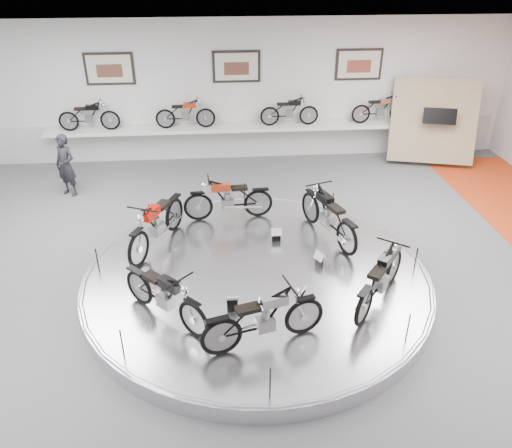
{
  "coord_description": "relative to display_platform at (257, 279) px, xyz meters",
  "views": [
    {
      "loc": [
        -0.66,
        -7.39,
        5.6
      ],
      "look_at": [
        0.01,
        0.6,
        1.16
      ],
      "focal_mm": 35.0,
      "sensor_mm": 36.0,
      "label": 1
    }
  ],
  "objects": [
    {
      "name": "floor",
      "position": [
        0.0,
        -0.3,
        -0.15
      ],
      "size": [
        16.0,
        16.0,
        0.0
      ],
      "primitive_type": "plane",
      "color": "#565659",
      "rests_on": "ground"
    },
    {
      "name": "ceiling",
      "position": [
        0.0,
        -0.3,
        3.85
      ],
      "size": [
        16.0,
        16.0,
        0.0
      ],
      "primitive_type": "plane",
      "rotation": [
        3.14,
        0.0,
        0.0
      ],
      "color": "white",
      "rests_on": "wall_back"
    },
    {
      "name": "wall_back",
      "position": [
        0.0,
        6.7,
        1.85
      ],
      "size": [
        16.0,
        0.0,
        16.0
      ],
      "primitive_type": "plane",
      "rotation": [
        1.57,
        0.0,
        0.0
      ],
      "color": "silver",
      "rests_on": "floor"
    },
    {
      "name": "dado_band",
      "position": [
        0.0,
        6.68,
        0.4
      ],
      "size": [
        15.68,
        0.04,
        1.1
      ],
      "primitive_type": "cube",
      "color": "#BCBCBA",
      "rests_on": "floor"
    },
    {
      "name": "display_platform",
      "position": [
        0.0,
        0.0,
        0.0
      ],
      "size": [
        6.4,
        6.4,
        0.3
      ],
      "primitive_type": "cylinder",
      "color": "silver",
      "rests_on": "floor"
    },
    {
      "name": "platform_rim",
      "position": [
        0.0,
        0.0,
        0.12
      ],
      "size": [
        6.4,
        6.4,
        0.1
      ],
      "primitive_type": "torus",
      "color": "#B2B2BA",
      "rests_on": "display_platform"
    },
    {
      "name": "shelf",
      "position": [
        0.0,
        6.4,
        0.85
      ],
      "size": [
        11.0,
        0.55,
        0.1
      ],
      "primitive_type": "cube",
      "color": "silver",
      "rests_on": "wall_back"
    },
    {
      "name": "poster_left",
      "position": [
        -3.5,
        6.66,
        2.55
      ],
      "size": [
        1.35,
        0.06,
        0.88
      ],
      "primitive_type": "cube",
      "color": "beige",
      "rests_on": "wall_back"
    },
    {
      "name": "poster_center",
      "position": [
        0.0,
        6.66,
        2.55
      ],
      "size": [
        1.35,
        0.06,
        0.88
      ],
      "primitive_type": "cube",
      "color": "beige",
      "rests_on": "wall_back"
    },
    {
      "name": "poster_right",
      "position": [
        3.5,
        6.66,
        2.55
      ],
      "size": [
        1.35,
        0.06,
        0.88
      ],
      "primitive_type": "cube",
      "color": "beige",
      "rests_on": "wall_back"
    },
    {
      "name": "display_panel",
      "position": [
        5.6,
        5.8,
        1.1
      ],
      "size": [
        2.56,
        1.52,
        2.3
      ],
      "primitive_type": "cube",
      "rotation": [
        -0.35,
        0.0,
        -0.26
      ],
      "color": "tan",
      "rests_on": "floor"
    },
    {
      "name": "shelf_bike_a",
      "position": [
        -4.2,
        6.4,
        1.27
      ],
      "size": [
        1.22,
        0.43,
        0.73
      ],
      "primitive_type": null,
      "color": "black",
      "rests_on": "shelf"
    },
    {
      "name": "shelf_bike_b",
      "position": [
        -1.5,
        6.4,
        1.27
      ],
      "size": [
        1.22,
        0.43,
        0.73
      ],
      "primitive_type": null,
      "color": "#9A2E13",
      "rests_on": "shelf"
    },
    {
      "name": "shelf_bike_c",
      "position": [
        1.5,
        6.4,
        1.27
      ],
      "size": [
        1.22,
        0.43,
        0.73
      ],
      "primitive_type": null,
      "color": "black",
      "rests_on": "shelf"
    },
    {
      "name": "shelf_bike_d",
      "position": [
        4.2,
        6.4,
        1.27
      ],
      "size": [
        1.22,
        0.43,
        0.73
      ],
      "primitive_type": null,
      "color": "#9FA0A4",
      "rests_on": "shelf"
    },
    {
      "name": "bike_a",
      "position": [
        1.57,
        1.17,
        0.68
      ],
      "size": [
        1.19,
        1.91,
        1.06
      ],
      "primitive_type": null,
      "rotation": [
        0.0,
        0.0,
        1.91
      ],
      "color": "black",
      "rests_on": "display_platform"
    },
    {
      "name": "bike_b",
      "position": [
        -0.44,
        2.18,
        0.64
      ],
      "size": [
        1.7,
        0.68,
        0.98
      ],
      "primitive_type": null,
      "rotation": [
        0.0,
        0.0,
        3.2
      ],
      "color": "#9A2E13",
      "rests_on": "display_platform"
    },
    {
      "name": "bike_c",
      "position": [
        -1.9,
        1.09,
        0.69
      ],
      "size": [
        1.34,
        1.96,
        1.09
      ],
      "primitive_type": null,
      "rotation": [
        0.0,
        0.0,
        4.3
      ],
      "color": "#BA1004",
      "rests_on": "display_platform"
    },
    {
      "name": "bike_d",
      "position": [
        -1.58,
        -1.2,
        0.63
      ],
      "size": [
        1.57,
        1.55,
        0.96
      ],
      "primitive_type": null,
      "rotation": [
        0.0,
        0.0,
        5.51
      ],
      "color": "black",
      "rests_on": "display_platform"
    },
    {
      "name": "bike_e",
      "position": [
        -0.06,
        -1.91,
        0.64
      ],
      "size": [
        1.77,
        1.02,
        0.99
      ],
      "primitive_type": null,
      "rotation": [
        0.0,
        0.0,
        6.56
      ],
      "color": "#9FA0A4",
      "rests_on": "display_platform"
    },
    {
      "name": "bike_f",
      "position": [
        1.98,
        -1.06,
        0.65
      ],
      "size": [
        1.51,
        1.69,
        0.99
      ],
      "primitive_type": null,
      "rotation": [
        0.0,
        0.0,
        7.18
      ],
      "color": "black",
      "rests_on": "display_platform"
    },
    {
      "name": "visitor",
      "position": [
        -4.47,
        4.41,
        0.65
      ],
      "size": [
        0.7,
        0.62,
        1.6
      ],
      "primitive_type": "imported",
      "rotation": [
        0.0,
        0.0,
        -0.53
      ],
      "color": "black",
      "rests_on": "floor"
    }
  ]
}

